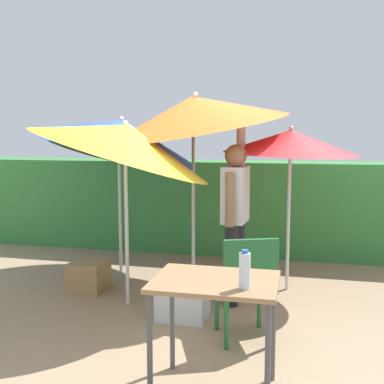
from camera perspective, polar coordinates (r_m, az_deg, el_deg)
The scene contains 12 objects.
ground_plane at distance 4.91m, azimuth -0.81°, elevation -13.27°, with size 24.00×24.00×0.00m, color #9E8466.
hedge_row at distance 6.88m, azimuth 3.66°, elevation -1.74°, with size 8.00×0.70×1.31m, color #38843D.
umbrella_rainbow at distance 5.16m, azimuth 11.79°, elevation 5.91°, with size 1.44×1.44×1.79m.
umbrella_orange at distance 4.69m, azimuth -8.02°, elevation 6.14°, with size 1.88×1.84×2.14m.
umbrella_yellow at distance 5.30m, azimuth 0.30°, elevation 9.54°, with size 2.10×2.07×2.38m.
umbrella_navy at distance 5.83m, azimuth -8.64°, elevation 6.92°, with size 2.01×1.99×2.15m.
person_vendor at distance 4.77m, azimuth 5.22°, elevation -2.28°, with size 0.25×0.56×1.88m.
chair_plastic at distance 3.94m, azimuth 6.57°, elevation -10.66°, with size 0.57×0.57×0.89m.
cooler_box at distance 4.51m, azimuth -1.08°, elevation -12.67°, with size 0.45×0.40×0.36m, color silver.
crate_cardboard at distance 5.38m, azimuth -12.31°, elevation -9.81°, with size 0.37×0.40×0.32m, color #9E7A4C.
folding_table at distance 3.12m, azimuth 2.80°, elevation -12.16°, with size 0.80×0.60×0.78m.
bottle_water at distance 2.89m, azimuth 6.36°, elevation -9.36°, with size 0.07×0.07×0.24m.
Camera 1 is at (1.11, -4.47, 1.70)m, focal length 44.29 mm.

